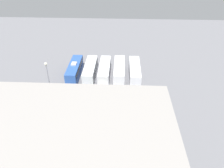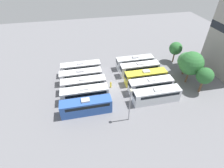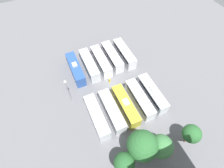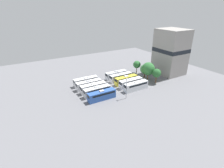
% 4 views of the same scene
% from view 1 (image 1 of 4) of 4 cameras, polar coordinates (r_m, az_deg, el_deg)
% --- Properties ---
extents(ground_plane, '(106.57, 106.57, 0.00)m').
position_cam_1_polar(ground_plane, '(46.16, -2.55, -2.84)').
color(ground_plane, slate).
extents(bus_0, '(2.48, 10.10, 3.49)m').
position_cam_1_polar(bus_0, '(51.26, 5.93, 3.35)').
color(bus_0, silver).
rests_on(bus_0, ground_plane).
extents(bus_1, '(2.48, 10.10, 3.49)m').
position_cam_1_polar(bus_1, '(51.39, 1.91, 3.60)').
color(bus_1, white).
rests_on(bus_1, ground_plane).
extents(bus_2, '(2.48, 10.10, 3.49)m').
position_cam_1_polar(bus_2, '(51.22, -1.95, 3.50)').
color(bus_2, silver).
rests_on(bus_2, ground_plane).
extents(bus_3, '(2.48, 10.10, 3.49)m').
position_cam_1_polar(bus_3, '(51.61, -5.69, 3.58)').
color(bus_3, silver).
rests_on(bus_3, ground_plane).
extents(bus_4, '(2.48, 10.10, 3.49)m').
position_cam_1_polar(bus_4, '(52.31, -9.75, 3.68)').
color(bus_4, '#2D56A8').
rests_on(bus_4, ground_plane).
extents(bus_5, '(2.48, 10.10, 3.49)m').
position_cam_1_polar(bus_5, '(39.32, 6.82, -7.45)').
color(bus_5, silver).
rests_on(bus_5, ground_plane).
extents(bus_6, '(2.48, 10.10, 3.49)m').
position_cam_1_polar(bus_6, '(39.04, 1.76, -7.53)').
color(bus_6, white).
rests_on(bus_6, ground_plane).
extents(bus_7, '(2.48, 10.10, 3.49)m').
position_cam_1_polar(bus_7, '(39.07, -3.77, -7.56)').
color(bus_7, gold).
rests_on(bus_7, ground_plane).
extents(bus_8, '(2.48, 10.10, 3.49)m').
position_cam_1_polar(bus_8, '(39.58, -8.59, -7.30)').
color(bus_8, white).
rests_on(bus_8, ground_plane).
extents(bus_9, '(2.48, 10.10, 3.49)m').
position_cam_1_polar(bus_9, '(40.41, -13.51, -6.97)').
color(bus_9, silver).
rests_on(bus_9, ground_plane).
extents(worker_person, '(0.36, 0.36, 1.64)m').
position_cam_1_polar(worker_person, '(46.48, -2.77, -1.42)').
color(worker_person, gold).
rests_on(worker_person, ground_plane).
extents(light_pole, '(0.60, 0.60, 7.67)m').
position_cam_1_polar(light_pole, '(45.16, -16.50, 2.67)').
color(light_pole, gray).
rests_on(light_pole, ground_plane).
extents(tree_0, '(3.57, 3.57, 6.06)m').
position_cam_1_polar(tree_0, '(29.36, 9.84, -19.13)').
color(tree_0, brown).
rests_on(tree_0, ground_plane).
extents(tree_1, '(4.37, 4.37, 6.16)m').
position_cam_1_polar(tree_1, '(29.68, -3.33, -18.62)').
color(tree_1, brown).
rests_on(tree_1, ground_plane).
extents(tree_2, '(5.51, 5.51, 8.13)m').
position_cam_1_polar(tree_2, '(29.84, -9.95, -14.65)').
color(tree_2, brown).
rests_on(tree_2, ground_plane).
extents(tree_3, '(3.64, 3.64, 6.29)m').
position_cam_1_polar(tree_3, '(30.90, -17.72, -16.62)').
color(tree_3, brown).
rests_on(tree_3, ground_plane).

